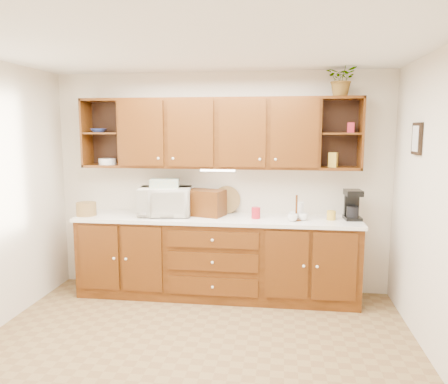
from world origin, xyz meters
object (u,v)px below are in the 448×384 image
(microwave, at_px, (165,201))
(potted_plant, at_px, (342,79))
(coffee_maker, at_px, (352,205))
(bread_box, at_px, (205,203))

(microwave, height_order, potted_plant, potted_plant)
(microwave, height_order, coffee_maker, coffee_maker)
(coffee_maker, relative_size, potted_plant, 0.90)
(coffee_maker, distance_m, potted_plant, 1.38)
(coffee_maker, bearing_deg, microwave, 177.42)
(microwave, relative_size, potted_plant, 1.61)
(bread_box, distance_m, potted_plant, 2.04)
(microwave, bearing_deg, potted_plant, -5.96)
(coffee_maker, bearing_deg, bread_box, 175.92)
(coffee_maker, height_order, potted_plant, potted_plant)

